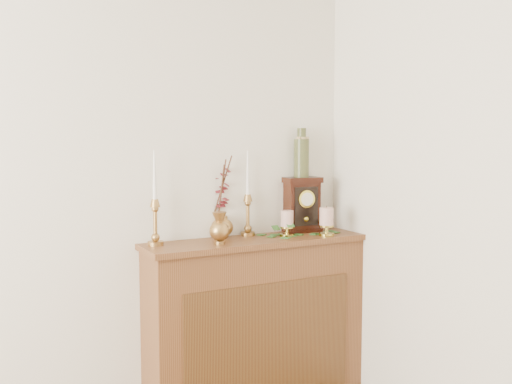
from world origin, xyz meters
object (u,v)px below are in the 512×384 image
candlestick_center (248,208)px  ginger_jar (222,200)px  candlestick_left (155,214)px  ceramic_vase (301,155)px  mantel_clock (301,205)px  bud_vase (219,228)px

candlestick_center → ginger_jar: candlestick_center is taller
candlestick_left → ceramic_vase: 0.93m
mantel_clock → ginger_jar: bearing=-179.9°
candlestick_left → ginger_jar: (0.40, 0.08, 0.04)m
ginger_jar → ceramic_vase: bearing=-4.9°
candlestick_left → bud_vase: size_ratio=2.88×
candlestick_left → mantel_clock: bearing=2.2°
candlestick_left → ceramic_vase: (0.88, 0.04, 0.28)m
bud_vase → ginger_jar: size_ratio=0.37×
candlestick_left → candlestick_center: 0.55m
candlestick_left → ceramic_vase: size_ratio=1.70×
candlestick_left → mantel_clock: 0.88m
candlestick_left → bud_vase: (0.29, -0.13, -0.07)m
candlestick_center → ceramic_vase: ceramic_vase is taller
candlestick_center → ceramic_vase: bearing=-1.9°
candlestick_center → mantel_clock: 0.34m
ceramic_vase → mantel_clock: bearing=-95.3°
candlestick_left → ginger_jar: 0.41m
candlestick_left → ceramic_vase: bearing=2.4°
ceramic_vase → ginger_jar: bearing=175.1°
bud_vase → ceramic_vase: 0.71m
candlestick_left → candlestick_center: candlestick_left is taller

